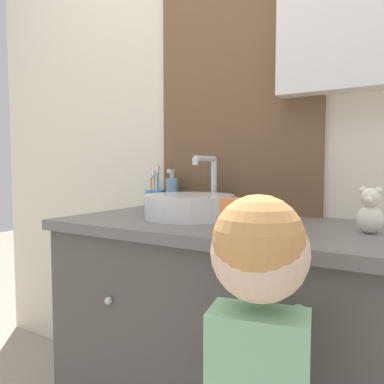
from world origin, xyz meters
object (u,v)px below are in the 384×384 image
(toothbrush_holder, at_px, (155,198))
(teddy_bear, at_px, (370,211))
(sink_basin, at_px, (191,205))
(drinking_cup, at_px, (234,217))
(soap_dispenser, at_px, (172,193))
(child_figure, at_px, (259,376))

(toothbrush_holder, distance_m, teddy_bear, 0.91)
(sink_basin, relative_size, drinking_cup, 3.81)
(toothbrush_holder, bearing_deg, sink_basin, -31.37)
(teddy_bear, distance_m, drinking_cup, 0.38)
(toothbrush_holder, distance_m, soap_dispenser, 0.10)
(toothbrush_holder, height_order, soap_dispenser, toothbrush_holder)
(toothbrush_holder, relative_size, child_figure, 0.19)
(toothbrush_holder, height_order, drinking_cup, toothbrush_holder)
(sink_basin, distance_m, teddy_bear, 0.59)
(toothbrush_holder, distance_m, child_figure, 1.05)
(toothbrush_holder, bearing_deg, drinking_cup, -35.84)
(teddy_bear, xyz_separation_m, drinking_cup, (-0.31, -0.22, -0.01))
(soap_dispenser, bearing_deg, drinking_cup, -40.50)
(soap_dispenser, xyz_separation_m, child_figure, (0.66, -0.68, -0.28))
(drinking_cup, bearing_deg, toothbrush_holder, 144.16)
(soap_dispenser, distance_m, child_figure, 0.99)
(soap_dispenser, xyz_separation_m, drinking_cup, (0.49, -0.42, -0.02))
(soap_dispenser, relative_size, child_figure, 0.18)
(toothbrush_holder, bearing_deg, teddy_bear, -12.58)
(sink_basin, bearing_deg, child_figure, -47.57)
(drinking_cup, bearing_deg, sink_basin, 139.91)
(sink_basin, height_order, teddy_bear, sink_basin)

